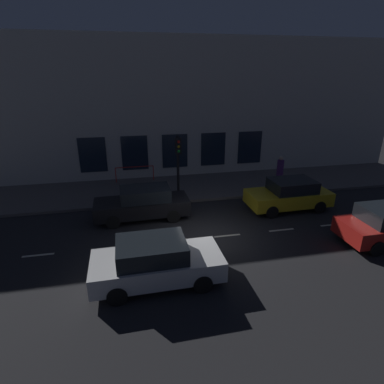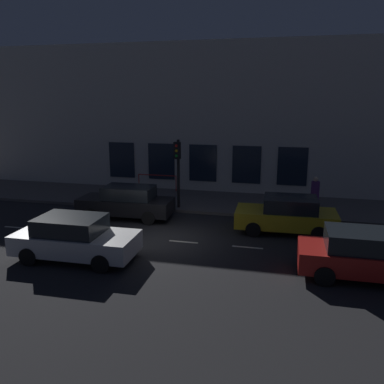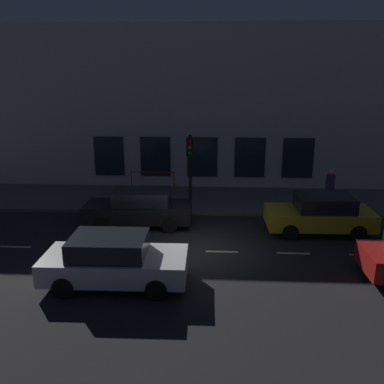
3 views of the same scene
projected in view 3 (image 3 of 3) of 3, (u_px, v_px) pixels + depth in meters
The scene contains 10 objects.
ground_plane at pixel (195, 251), 15.17m from camera, with size 60.00×60.00×0.00m, color #232326.
sidewalk at pixel (201, 200), 21.14m from camera, with size 4.50×32.00×0.15m.
building_facade at pixel (203, 109), 22.38m from camera, with size 0.65×32.00×8.90m.
lane_centre_line at pixel (222, 252), 15.11m from camera, with size 0.12×27.20×0.01m.
traffic_light at pixel (190, 159), 18.69m from camera, with size 0.49×0.32×3.51m.
parked_car_0 at pixel (114, 260), 12.60m from camera, with size 2.05×4.42×1.58m.
parked_car_1 at pixel (320, 214), 16.78m from camera, with size 2.04×4.31×1.58m.
parked_car_3 at pixel (139, 208), 17.54m from camera, with size 1.88×4.57×1.58m.
pedestrian_0 at pixel (330, 187), 20.34m from camera, with size 0.55×0.55×1.64m.
red_railing at pixel (153, 176), 22.63m from camera, with size 0.05×2.44×0.97m.
Camera 3 is at (-13.95, -0.69, 6.30)m, focal length 38.40 mm.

